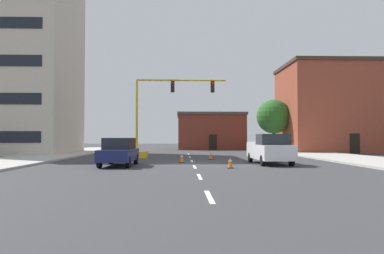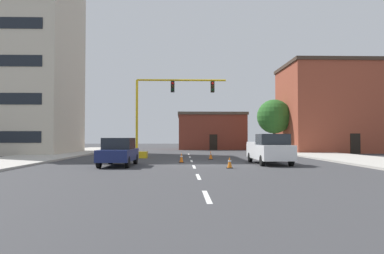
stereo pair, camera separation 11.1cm
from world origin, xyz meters
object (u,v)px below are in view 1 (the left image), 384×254
(traffic_signal_gantry, at_px, (149,132))
(traffic_cone_roadside_c, at_px, (182,158))
(traffic_cone_roadside_a, at_px, (211,155))
(traffic_cone_roadside_b, at_px, (230,163))
(tree_right_far, at_px, (274,117))
(pickup_truck_white, at_px, (270,149))
(sedan_navy_near_left, at_px, (119,152))

(traffic_signal_gantry, height_order, traffic_cone_roadside_c, traffic_signal_gantry)
(traffic_cone_roadside_a, distance_m, traffic_cone_roadside_b, 8.36)
(traffic_signal_gantry, relative_size, traffic_cone_roadside_a, 12.23)
(tree_right_far, bearing_deg, pickup_truck_white, -105.30)
(sedan_navy_near_left, distance_m, traffic_cone_roadside_b, 6.95)
(tree_right_far, xyz_separation_m, traffic_cone_roadside_c, (-11.24, -18.22, -3.96))
(tree_right_far, xyz_separation_m, traffic_cone_roadside_a, (-8.89, -14.61, -3.95))
(traffic_cone_roadside_c, bearing_deg, sedan_navy_near_left, -144.06)
(traffic_cone_roadside_b, bearing_deg, pickup_truck_white, 46.55)
(traffic_cone_roadside_a, height_order, traffic_cone_roadside_c, traffic_cone_roadside_a)
(traffic_signal_gantry, bearing_deg, sedan_navy_near_left, -97.26)
(traffic_cone_roadside_b, bearing_deg, traffic_signal_gantry, 117.39)
(traffic_signal_gantry, height_order, tree_right_far, traffic_signal_gantry)
(sedan_navy_near_left, bearing_deg, traffic_cone_roadside_c, 35.94)
(sedan_navy_near_left, distance_m, traffic_cone_roadside_c, 4.84)
(traffic_signal_gantry, height_order, traffic_cone_roadside_a, traffic_signal_gantry)
(tree_right_far, xyz_separation_m, pickup_truck_white, (-5.38, -19.69, -3.32))
(traffic_cone_roadside_a, bearing_deg, sedan_navy_near_left, -134.13)
(traffic_signal_gantry, height_order, sedan_navy_near_left, traffic_signal_gantry)
(traffic_signal_gantry, relative_size, traffic_cone_roadside_b, 13.18)
(tree_right_far, bearing_deg, traffic_signal_gantry, -138.83)
(traffic_signal_gantry, bearing_deg, traffic_cone_roadside_a, -24.62)
(traffic_cone_roadside_b, height_order, traffic_cone_roadside_c, traffic_cone_roadside_c)
(pickup_truck_white, bearing_deg, traffic_cone_roadside_b, -133.45)
(traffic_cone_roadside_b, bearing_deg, traffic_cone_roadside_c, 120.32)
(traffic_signal_gantry, height_order, traffic_cone_roadside_b, traffic_signal_gantry)
(sedan_navy_near_left, height_order, traffic_cone_roadside_c, sedan_navy_near_left)
(tree_right_far, distance_m, pickup_truck_white, 20.68)
(traffic_cone_roadside_a, xyz_separation_m, traffic_cone_roadside_b, (0.41, -8.35, -0.03))
(traffic_signal_gantry, relative_size, traffic_cone_roadside_c, 12.43)
(sedan_navy_near_left, relative_size, traffic_cone_roadside_b, 6.96)
(traffic_cone_roadside_a, relative_size, traffic_cone_roadside_b, 1.08)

